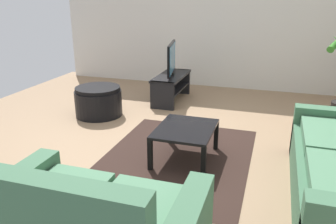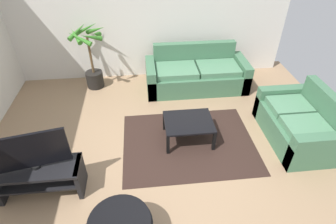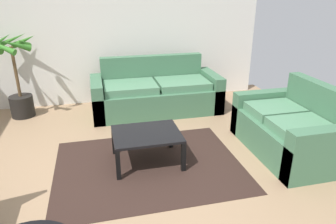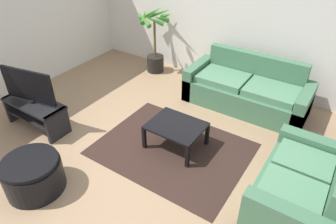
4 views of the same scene
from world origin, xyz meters
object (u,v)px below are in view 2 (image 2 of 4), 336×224
Objects in this scene: tv_stand at (40,176)px; tv at (29,151)px; coffee_table at (189,124)px; couch_loveseat at (298,124)px; couch_main at (196,75)px; potted_palm at (91,62)px.

tv_stand is 0.47m from tv.
tv is (-0.00, 0.00, 0.47)m from tv_stand.
tv_stand is 1.18× the size of tv.
couch_loveseat is at bearing -5.09° from coffee_table.
tv_stand is 2.32m from coffee_table.
couch_main reaches higher than coffee_table.
potted_palm is (0.40, 2.78, -0.17)m from tv.
tv_stand is at bearing -170.41° from couch_loveseat.
couch_loveseat is 1.85× the size of coffee_table.
couch_main is 1.45× the size of couch_loveseat.
couch_main is 2.68× the size of coffee_table.
tv is 2.36m from coffee_table.
couch_loveseat is 1.10× the size of potted_palm.
couch_main is at bearing 74.80° from coffee_table.
tv_stand is 1.37× the size of coffee_table.
potted_palm is at bearing 132.23° from coffee_table.
couch_loveseat is 4.07m from tv_stand.
tv_stand reaches higher than coffee_table.
tv_stand is (-2.62, -2.51, 0.01)m from couch_main.
potted_palm is (-1.76, 1.94, 0.26)m from coffee_table.
couch_main is 1.59× the size of potted_palm.
tv is 2.82m from potted_palm.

